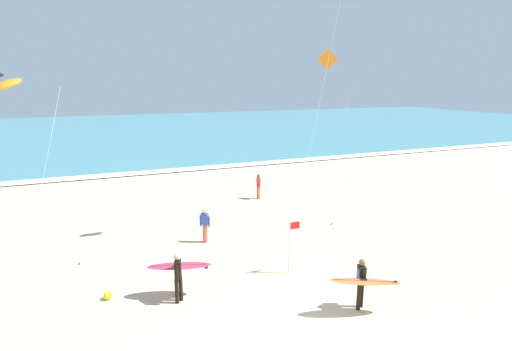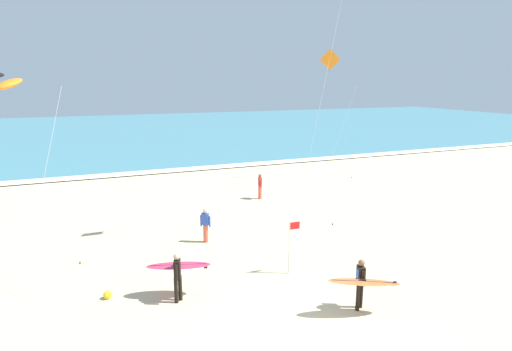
{
  "view_description": "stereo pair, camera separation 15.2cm",
  "coord_description": "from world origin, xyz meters",
  "px_view_note": "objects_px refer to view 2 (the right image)",
  "views": [
    {
      "loc": [
        -5.03,
        -8.77,
        7.18
      ],
      "look_at": [
        0.61,
        5.11,
        3.71
      ],
      "focal_mm": 28.69,
      "sensor_mm": 36.0,
      "label": 1
    },
    {
      "loc": [
        -4.89,
        -8.83,
        7.18
      ],
      "look_at": [
        0.61,
        5.11,
        3.71
      ],
      "focal_mm": 28.69,
      "sensor_mm": 36.0,
      "label": 2
    }
  ],
  "objects_px": {
    "beach_ball": "(107,295)",
    "lifeguard_flag": "(291,242)",
    "surfer_lead": "(362,282)",
    "surfer_trailing": "(178,270)",
    "kite_diamond_amber_mid": "(330,63)",
    "bystander_blue_top": "(205,225)",
    "bystander_red_top": "(260,186)"
  },
  "relations": [
    {
      "from": "beach_ball",
      "to": "lifeguard_flag",
      "type": "bearing_deg",
      "value": -4.92
    },
    {
      "from": "surfer_lead",
      "to": "lifeguard_flag",
      "type": "bearing_deg",
      "value": 105.67
    },
    {
      "from": "surfer_lead",
      "to": "surfer_trailing",
      "type": "distance_m",
      "value": 5.99
    },
    {
      "from": "kite_diamond_amber_mid",
      "to": "bystander_blue_top",
      "type": "bearing_deg",
      "value": -142.78
    },
    {
      "from": "surfer_lead",
      "to": "bystander_blue_top",
      "type": "xyz_separation_m",
      "value": [
        -3.11,
        7.44,
        -0.23
      ]
    },
    {
      "from": "kite_diamond_amber_mid",
      "to": "bystander_blue_top",
      "type": "xyz_separation_m",
      "value": [
        -11.61,
        -8.82,
        -7.63
      ]
    },
    {
      "from": "surfer_lead",
      "to": "kite_diamond_amber_mid",
      "type": "relative_size",
      "value": 0.25
    },
    {
      "from": "beach_ball",
      "to": "surfer_lead",
      "type": "bearing_deg",
      "value": -26.96
    },
    {
      "from": "bystander_blue_top",
      "to": "bystander_red_top",
      "type": "relative_size",
      "value": 1.0
    },
    {
      "from": "kite_diamond_amber_mid",
      "to": "bystander_blue_top",
      "type": "distance_m",
      "value": 16.45
    },
    {
      "from": "surfer_lead",
      "to": "bystander_red_top",
      "type": "bearing_deg",
      "value": 82.06
    },
    {
      "from": "surfer_trailing",
      "to": "beach_ball",
      "type": "height_order",
      "value": "surfer_trailing"
    },
    {
      "from": "surfer_trailing",
      "to": "surfer_lead",
      "type": "bearing_deg",
      "value": -29.26
    },
    {
      "from": "bystander_blue_top",
      "to": "beach_ball",
      "type": "xyz_separation_m",
      "value": [
        -4.37,
        -3.64,
        -0.67
      ]
    },
    {
      "from": "lifeguard_flag",
      "to": "beach_ball",
      "type": "distance_m",
      "value": 6.69
    },
    {
      "from": "surfer_lead",
      "to": "surfer_trailing",
      "type": "bearing_deg",
      "value": 150.74
    },
    {
      "from": "surfer_lead",
      "to": "kite_diamond_amber_mid",
      "type": "bearing_deg",
      "value": 62.41
    },
    {
      "from": "surfer_trailing",
      "to": "bystander_red_top",
      "type": "bearing_deg",
      "value": 55.13
    },
    {
      "from": "surfer_trailing",
      "to": "bystander_red_top",
      "type": "xyz_separation_m",
      "value": [
        7.04,
        10.1,
        -0.24
      ]
    },
    {
      "from": "bystander_blue_top",
      "to": "beach_ball",
      "type": "relative_size",
      "value": 5.68
    },
    {
      "from": "surfer_trailing",
      "to": "beach_ball",
      "type": "distance_m",
      "value": 2.58
    },
    {
      "from": "surfer_trailing",
      "to": "kite_diamond_amber_mid",
      "type": "bearing_deg",
      "value": 44.18
    },
    {
      "from": "beach_ball",
      "to": "kite_diamond_amber_mid",
      "type": "bearing_deg",
      "value": 37.94
    },
    {
      "from": "kite_diamond_amber_mid",
      "to": "lifeguard_flag",
      "type": "xyz_separation_m",
      "value": [
        -9.4,
        -13.02,
        -7.17
      ]
    },
    {
      "from": "surfer_trailing",
      "to": "kite_diamond_amber_mid",
      "type": "xyz_separation_m",
      "value": [
        13.72,
        13.33,
        7.39
      ]
    },
    {
      "from": "bystander_blue_top",
      "to": "lifeguard_flag",
      "type": "xyz_separation_m",
      "value": [
        2.2,
        -4.2,
        0.45
      ]
    },
    {
      "from": "surfer_trailing",
      "to": "kite_diamond_amber_mid",
      "type": "height_order",
      "value": "kite_diamond_amber_mid"
    },
    {
      "from": "surfer_lead",
      "to": "lifeguard_flag",
      "type": "relative_size",
      "value": 1.11
    },
    {
      "from": "lifeguard_flag",
      "to": "beach_ball",
      "type": "height_order",
      "value": "lifeguard_flag"
    },
    {
      "from": "surfer_lead",
      "to": "bystander_blue_top",
      "type": "relative_size",
      "value": 1.47
    },
    {
      "from": "bystander_red_top",
      "to": "beach_ball",
      "type": "bearing_deg",
      "value": -135.22
    },
    {
      "from": "surfer_lead",
      "to": "lifeguard_flag",
      "type": "height_order",
      "value": "lifeguard_flag"
    }
  ]
}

